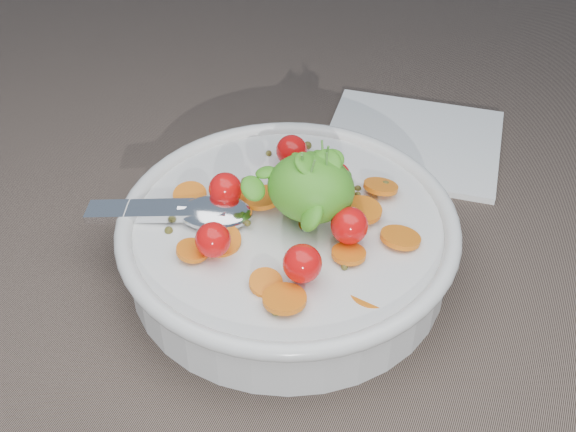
% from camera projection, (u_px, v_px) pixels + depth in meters
% --- Properties ---
extents(ground, '(6.00, 6.00, 0.00)m').
position_uv_depth(ground, '(314.00, 265.00, 0.54)').
color(ground, brown).
rests_on(ground, ground).
extents(bowl, '(0.26, 0.24, 0.10)m').
position_uv_depth(bowl, '(288.00, 238.00, 0.52)').
color(bowl, silver).
rests_on(bowl, ground).
extents(napkin, '(0.17, 0.15, 0.01)m').
position_uv_depth(napkin, '(412.00, 142.00, 0.66)').
color(napkin, white).
rests_on(napkin, ground).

